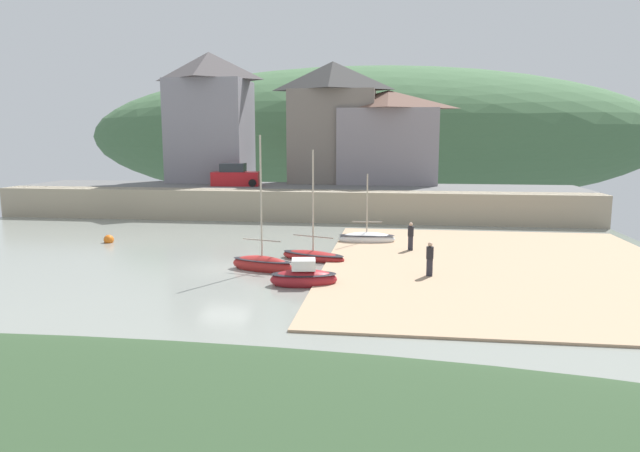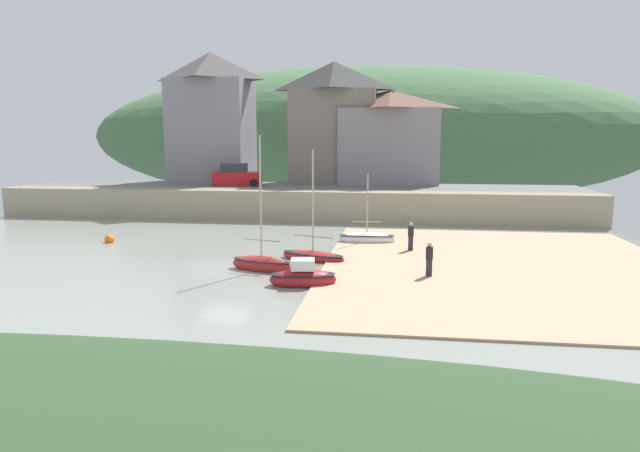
% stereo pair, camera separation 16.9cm
% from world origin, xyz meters
% --- Properties ---
extents(ground, '(48.00, 41.00, 0.61)m').
position_xyz_m(ground, '(1.40, -9.56, 0.16)').
color(ground, gray).
extents(quay_seawall, '(48.00, 9.40, 2.40)m').
position_xyz_m(quay_seawall, '(0.00, 17.50, 1.36)').
color(quay_seawall, tan).
rests_on(quay_seawall, ground).
extents(hillside_backdrop, '(80.00, 44.00, 19.05)m').
position_xyz_m(hillside_backdrop, '(4.40, 55.20, 6.67)').
color(hillside_backdrop, '#446A43').
rests_on(hillside_backdrop, ground).
extents(waterfront_building_left, '(7.41, 6.20, 11.96)m').
position_xyz_m(waterfront_building_left, '(-8.87, 25.20, 8.47)').
color(waterfront_building_left, gray).
rests_on(waterfront_building_left, ground).
extents(waterfront_building_centre, '(8.00, 5.10, 10.92)m').
position_xyz_m(waterfront_building_centre, '(2.70, 25.20, 7.96)').
color(waterfront_building_centre, slate).
rests_on(waterfront_building_centre, ground).
extents(waterfront_building_right, '(9.08, 5.93, 8.32)m').
position_xyz_m(waterfront_building_right, '(7.73, 25.20, 6.62)').
color(waterfront_building_right, gray).
rests_on(waterfront_building_right, ground).
extents(sailboat_nearest_shore, '(3.17, 1.77, 1.40)m').
position_xyz_m(sailboat_nearest_shore, '(4.53, -2.74, 0.35)').
color(sailboat_nearest_shore, maroon).
rests_on(sailboat_nearest_shore, ground).
extents(motorboat_with_cabin, '(3.91, 2.41, 6.06)m').
position_xyz_m(motorboat_with_cabin, '(4.19, 2.54, 0.25)').
color(motorboat_with_cabin, maroon).
rests_on(motorboat_with_cabin, ground).
extents(sailboat_tall_mast, '(3.63, 1.46, 4.52)m').
position_xyz_m(sailboat_tall_mast, '(6.80, 7.96, 0.29)').
color(sailboat_tall_mast, white).
rests_on(sailboat_tall_mast, ground).
extents(rowboat_small_beached, '(3.46, 1.88, 6.88)m').
position_xyz_m(rowboat_small_beached, '(2.02, -0.19, 0.34)').
color(rowboat_small_beached, maroon).
rests_on(rowboat_small_beached, ground).
extents(parked_car_near_slipway, '(4.20, 1.97, 1.95)m').
position_xyz_m(parked_car_near_slipway, '(-5.27, 20.70, 3.20)').
color(parked_car_near_slipway, red).
rests_on(parked_car_near_slipway, ground).
extents(person_on_slipway, '(0.34, 0.34, 1.62)m').
position_xyz_m(person_on_slipway, '(9.45, 5.48, 0.98)').
color(person_on_slipway, '#282833').
rests_on(person_on_slipway, ground).
extents(person_near_water, '(0.34, 0.34, 1.62)m').
position_xyz_m(person_near_water, '(10.19, -0.66, 0.98)').
color(person_near_water, '#282833').
rests_on(person_near_water, ground).
extents(mooring_buoy, '(0.62, 0.62, 0.62)m').
position_xyz_m(mooring_buoy, '(-9.32, 5.92, 0.18)').
color(mooring_buoy, orange).
rests_on(mooring_buoy, ground).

